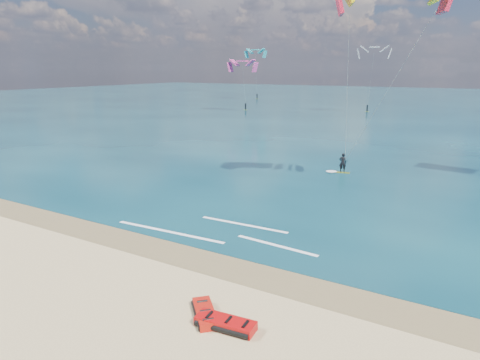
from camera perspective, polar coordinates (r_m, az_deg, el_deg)
ground at (r=54.87m, az=15.98°, el=4.73°), size 320.00×320.00×0.00m
wet_sand_strip at (r=22.21m, az=-9.25°, el=-9.38°), size 320.00×2.40×0.01m
sea at (r=117.60m, az=23.98°, el=9.12°), size 320.00×200.00×0.04m
packed_kite_left at (r=16.20m, az=-1.95°, el=-19.07°), size 2.50×1.32×0.40m
packed_kite_mid at (r=16.81m, az=-4.68°, el=-17.73°), size 2.19×2.21×0.36m
kitesurfer_main at (r=34.39m, az=16.42°, el=12.78°), size 10.50×7.99×15.90m
shoreline_foam at (r=24.18m, az=-2.52°, el=-7.03°), size 12.01×3.63×0.01m
distant_kites at (r=94.18m, az=17.90°, el=12.18°), size 90.54×33.25×13.84m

